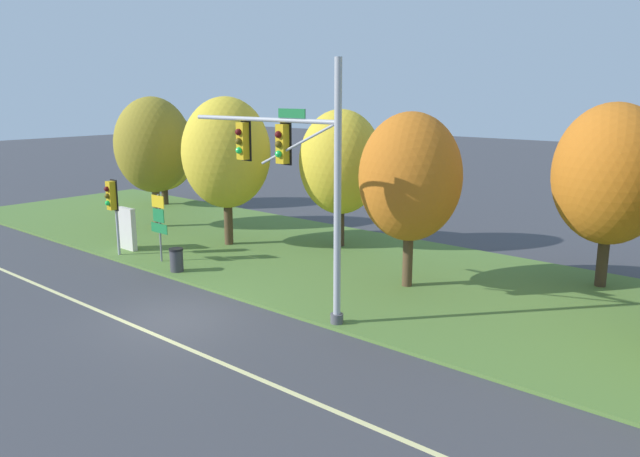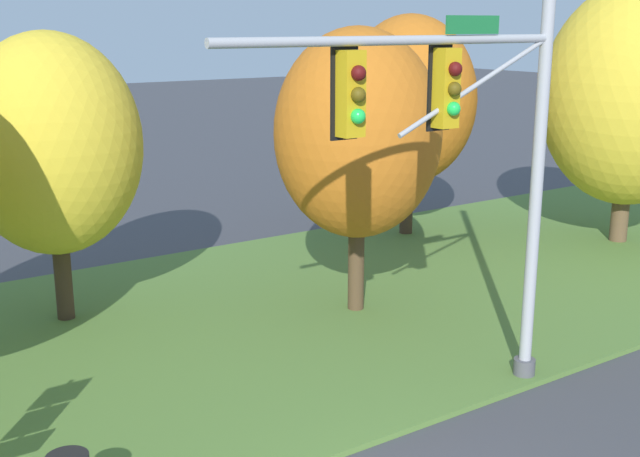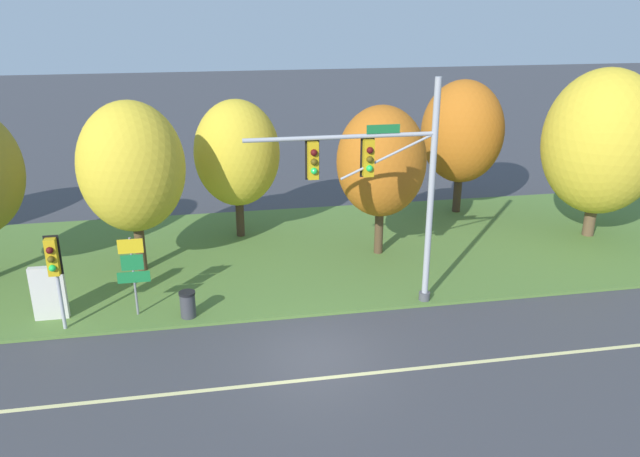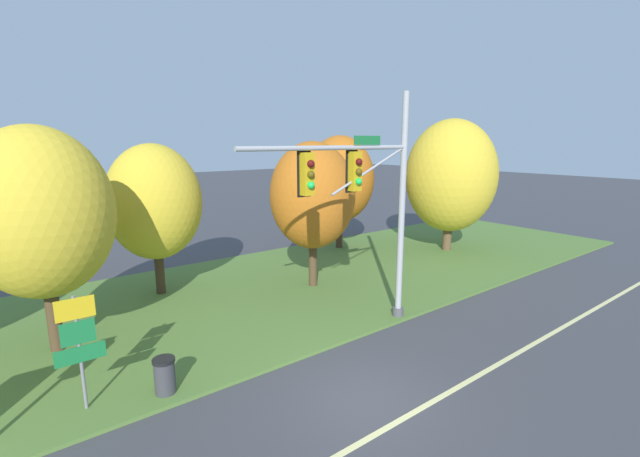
# 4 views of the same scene
# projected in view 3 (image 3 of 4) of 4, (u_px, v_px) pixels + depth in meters

# --- Properties ---
(ground_plane) EXTENTS (160.00, 160.00, 0.00)m
(ground_plane) POSITION_uv_depth(u_px,v_px,m) (319.00, 356.00, 19.20)
(ground_plane) COLOR #3D3D42
(lane_stripe) EXTENTS (36.00, 0.16, 0.01)m
(lane_stripe) POSITION_uv_depth(u_px,v_px,m) (326.00, 378.00, 18.09)
(lane_stripe) COLOR beige
(lane_stripe) RESTS_ON ground
(grass_verge) EXTENTS (48.00, 11.50, 0.10)m
(grass_verge) POSITION_uv_depth(u_px,v_px,m) (285.00, 253.00, 26.79)
(grass_verge) COLOR #517533
(grass_verge) RESTS_ON ground
(traffic_signal_mast) EXTENTS (6.49, 0.49, 7.91)m
(traffic_signal_mast) POSITION_uv_depth(u_px,v_px,m) (385.00, 179.00, 20.66)
(traffic_signal_mast) COLOR #9EA0A5
(traffic_signal_mast) RESTS_ON grass_verge
(pedestrian_signal_near_kerb) EXTENTS (0.46, 0.55, 3.31)m
(pedestrian_signal_near_kerb) POSITION_uv_depth(u_px,v_px,m) (54.00, 263.00, 19.62)
(pedestrian_signal_near_kerb) COLOR #9EA0A5
(pedestrian_signal_near_kerb) RESTS_ON grass_verge
(route_sign_post) EXTENTS (1.08, 0.08, 2.84)m
(route_sign_post) POSITION_uv_depth(u_px,v_px,m) (133.00, 267.00, 20.89)
(route_sign_post) COLOR slate
(route_sign_post) RESTS_ON grass_verge
(tree_behind_signpost) EXTENTS (4.01, 4.01, 6.76)m
(tree_behind_signpost) POSITION_uv_depth(u_px,v_px,m) (132.00, 167.00, 23.58)
(tree_behind_signpost) COLOR #4C3823
(tree_behind_signpost) RESTS_ON grass_verge
(tree_mid_verge) EXTENTS (3.75, 3.75, 6.21)m
(tree_mid_verge) POSITION_uv_depth(u_px,v_px,m) (237.00, 153.00, 27.30)
(tree_mid_verge) COLOR #423021
(tree_mid_verge) RESTS_ON grass_verge
(tree_tall_centre) EXTENTS (3.66, 3.66, 6.29)m
(tree_tall_centre) POSITION_uv_depth(u_px,v_px,m) (381.00, 162.00, 25.33)
(tree_tall_centre) COLOR #4C3823
(tree_tall_centre) RESTS_ON grass_verge
(tree_right_far) EXTENTS (4.01, 4.01, 6.62)m
(tree_right_far) POSITION_uv_depth(u_px,v_px,m) (462.00, 132.00, 30.44)
(tree_right_far) COLOR #423021
(tree_right_far) RESTS_ON grass_verge
(tree_furthest_back) EXTENTS (5.11, 5.11, 7.53)m
(tree_furthest_back) POSITION_uv_depth(u_px,v_px,m) (602.00, 142.00, 27.20)
(tree_furthest_back) COLOR brown
(tree_furthest_back) RESTS_ON grass_verge
(info_kiosk) EXTENTS (1.10, 0.24, 1.90)m
(info_kiosk) POSITION_uv_depth(u_px,v_px,m) (49.00, 293.00, 20.92)
(info_kiosk) COLOR beige
(info_kiosk) RESTS_ON grass_verge
(trash_bin) EXTENTS (0.56, 0.56, 0.93)m
(trash_bin) POSITION_uv_depth(u_px,v_px,m) (188.00, 304.00, 21.20)
(trash_bin) COLOR #38383D
(trash_bin) RESTS_ON grass_verge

